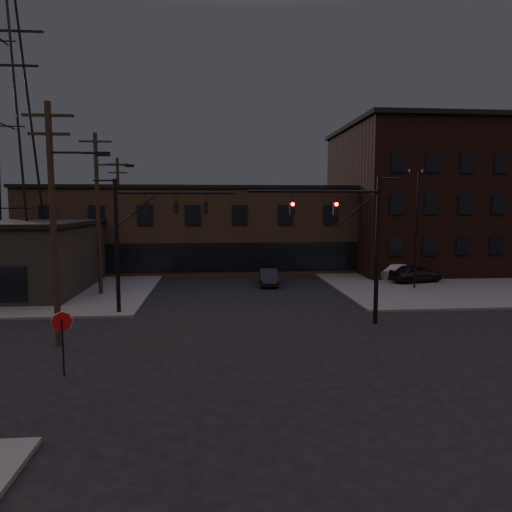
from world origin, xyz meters
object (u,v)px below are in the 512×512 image
Objects in this scene: traffic_signal_far at (139,230)px; stop_sign at (62,328)px; traffic_signal_near at (357,234)px; parked_car_lot_a at (415,273)px; car_crossing at (269,277)px; parked_car_lot_b at (402,272)px.

traffic_signal_far is 3.23× the size of stop_sign.
traffic_signal_near is at bearing 25.90° from stop_sign.
car_crossing is (-12.18, 0.45, -0.23)m from parked_car_lot_a.
car_crossing is (8.79, 9.08, -4.34)m from traffic_signal_far.
car_crossing is at bearing 62.16° from stop_sign.
stop_sign is at bearing -154.10° from traffic_signal_near.
traffic_signal_far is at bearing 142.32° from parked_car_lot_b.
parked_car_lot_a reaches higher than car_crossing.
stop_sign is 0.56× the size of parked_car_lot_a.
traffic_signal_near is at bearing 174.41° from parked_car_lot_b.
parked_car_lot_b is at bearing 58.34° from traffic_signal_near.
traffic_signal_far reaches higher than parked_car_lot_b.
stop_sign is at bearing 115.87° from parked_car_lot_a.
traffic_signal_near is 1.97× the size of car_crossing.
traffic_signal_near is 15.17m from stop_sign.
stop_sign is (-1.28, -9.99, -3.17)m from traffic_signal_far.
traffic_signal_far reaches higher than car_crossing.
parked_car_lot_a is 1.55m from parked_car_lot_b.
parked_car_lot_a is 1.08× the size of car_crossing.
traffic_signal_far is 23.05m from parked_car_lot_a.
traffic_signal_far is 1.82× the size of parked_car_lot_a.
traffic_signal_far is at bearing 98.33° from parked_car_lot_a.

